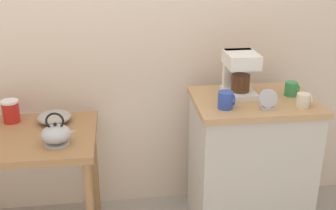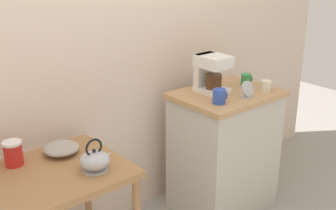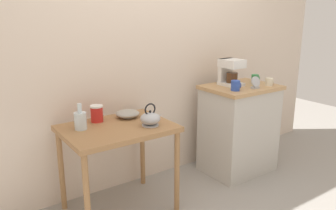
{
  "view_description": "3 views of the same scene",
  "coord_description": "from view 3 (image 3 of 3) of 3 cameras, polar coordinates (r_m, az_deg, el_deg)",
  "views": [
    {
      "loc": [
        0.0,
        -2.22,
        1.77
      ],
      "look_at": [
        0.27,
        -0.07,
        0.92
      ],
      "focal_mm": 44.99,
      "sensor_mm": 36.0,
      "label": 1
    },
    {
      "loc": [
        -1.37,
        -1.94,
        1.86
      ],
      "look_at": [
        0.23,
        -0.03,
        0.95
      ],
      "focal_mm": 46.68,
      "sensor_mm": 36.0,
      "label": 2
    },
    {
      "loc": [
        -1.7,
        -2.31,
        1.61
      ],
      "look_at": [
        -0.13,
        -0.05,
        0.86
      ],
      "focal_mm": 36.51,
      "sensor_mm": 36.0,
      "label": 3
    }
  ],
  "objects": [
    {
      "name": "canister_enamel",
      "position": [
        2.85,
        -11.81,
        -1.4
      ],
      "size": [
        0.1,
        0.1,
        0.14
      ],
      "color": "red",
      "rests_on": "wooden_table"
    },
    {
      "name": "ground_plane",
      "position": [
        3.29,
        1.43,
        -14.02
      ],
      "size": [
        8.0,
        8.0,
        0.0
      ],
      "primitive_type": "plane",
      "color": "gray"
    },
    {
      "name": "glass_carafe_vase",
      "position": [
        2.69,
        -14.42,
        -2.47
      ],
      "size": [
        0.09,
        0.09,
        0.21
      ],
      "color": "silver",
      "rests_on": "wooden_table"
    },
    {
      "name": "bowl_stoneware",
      "position": [
        2.93,
        -6.77,
        -1.44
      ],
      "size": [
        0.2,
        0.2,
        0.06
      ],
      "color": "#9E998C",
      "rests_on": "wooden_table"
    },
    {
      "name": "table_clock",
      "position": [
        3.36,
        14.41,
        3.56
      ],
      "size": [
        0.1,
        0.05,
        0.12
      ],
      "color": "#B2B5BA",
      "rests_on": "kitchen_counter"
    },
    {
      "name": "kitchen_counter",
      "position": [
        3.58,
        11.67,
        -3.85
      ],
      "size": [
        0.71,
        0.54,
        0.9
      ],
      "color": "#BCB7AD",
      "rests_on": "ground_plane"
    },
    {
      "name": "mug_blue",
      "position": [
        3.22,
        11.22,
        3.21
      ],
      "size": [
        0.09,
        0.08,
        0.1
      ],
      "color": "#2D4CAD",
      "rests_on": "kitchen_counter"
    },
    {
      "name": "back_wall",
      "position": [
        3.3,
        -1.66,
        11.66
      ],
      "size": [
        4.4,
        0.1,
        2.8
      ],
      "primitive_type": "cube",
      "color": "beige",
      "rests_on": "ground_plane"
    },
    {
      "name": "mug_small_cream",
      "position": [
        3.52,
        16.54,
        3.73
      ],
      "size": [
        0.08,
        0.07,
        0.08
      ],
      "color": "beige",
      "rests_on": "kitchen_counter"
    },
    {
      "name": "wooden_table",
      "position": [
        2.76,
        -8.41,
        -5.35
      ],
      "size": [
        0.85,
        0.63,
        0.74
      ],
      "color": "#9E7044",
      "rests_on": "ground_plane"
    },
    {
      "name": "teakettle",
      "position": [
        2.7,
        -2.94,
        -2.26
      ],
      "size": [
        0.2,
        0.16,
        0.18
      ],
      "color": "#B2B5BA",
      "rests_on": "wooden_table"
    },
    {
      "name": "mug_tall_green",
      "position": [
        3.64,
        14.35,
        4.3
      ],
      "size": [
        0.08,
        0.07,
        0.08
      ],
      "color": "#338C4C",
      "rests_on": "kitchen_counter"
    },
    {
      "name": "coffee_maker",
      "position": [
        3.45,
        10.3,
        5.61
      ],
      "size": [
        0.18,
        0.22,
        0.26
      ],
      "color": "white",
      "rests_on": "kitchen_counter"
    }
  ]
}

